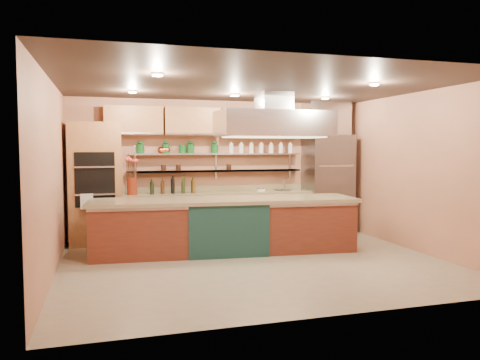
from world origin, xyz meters
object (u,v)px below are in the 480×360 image
object	(u,v)px
flower_vase	(132,186)
green_canister	(182,149)
refrigerator	(328,184)
copper_kettle	(162,150)
kitchen_scale	(260,189)
island	(225,225)

from	to	relation	value
flower_vase	green_canister	bearing A→B (deg)	12.28
refrigerator	copper_kettle	bearing A→B (deg)	176.27
kitchen_scale	green_canister	world-z (taller)	green_canister
green_canister	copper_kettle	bearing A→B (deg)	180.00
flower_vase	kitchen_scale	world-z (taller)	flower_vase
refrigerator	flower_vase	world-z (taller)	refrigerator
copper_kettle	refrigerator	bearing A→B (deg)	-3.73
refrigerator	island	world-z (taller)	refrigerator
flower_vase	copper_kettle	xyz separation A→B (m)	(0.60, 0.22, 0.69)
flower_vase	green_canister	world-z (taller)	green_canister
refrigerator	copper_kettle	world-z (taller)	refrigerator
refrigerator	kitchen_scale	xyz separation A→B (m)	(-1.53, 0.01, -0.07)
copper_kettle	green_canister	bearing A→B (deg)	0.00
kitchen_scale	green_canister	distance (m)	1.80
island	kitchen_scale	bearing A→B (deg)	55.01
island	flower_vase	xyz separation A→B (m)	(-1.51, 1.29, 0.62)
flower_vase	green_canister	distance (m)	1.25
island	kitchen_scale	world-z (taller)	kitchen_scale
copper_kettle	green_canister	distance (m)	0.42
kitchen_scale	copper_kettle	bearing A→B (deg)	-171.29
refrigerator	kitchen_scale	world-z (taller)	refrigerator
flower_vase	kitchen_scale	bearing A→B (deg)	0.00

